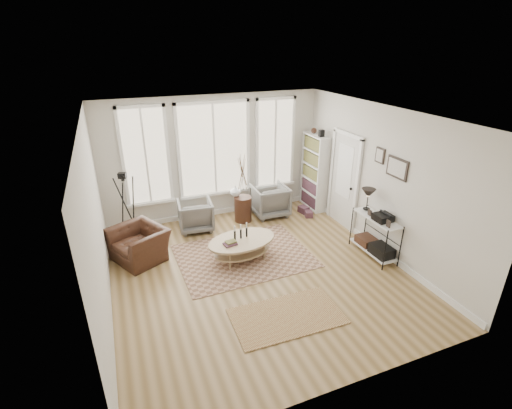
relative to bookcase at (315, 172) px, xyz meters
name	(u,v)px	position (x,y,z in m)	size (l,w,h in m)	color
room	(259,201)	(-2.42, -2.20, 0.47)	(5.50, 5.54, 2.90)	#9D7E51
bay_window	(214,152)	(-2.44, 0.49, 0.65)	(4.14, 0.12, 2.24)	#D2BC8C
door	(344,179)	(0.13, -1.08, 0.17)	(0.09, 1.06, 2.22)	silver
bookcase	(315,172)	(0.00, 0.00, 0.00)	(0.31, 0.85, 2.06)	white
low_shelf	(375,232)	(-0.06, -2.52, -0.44)	(0.38, 1.08, 1.30)	white
wall_art	(392,165)	(0.14, -2.49, 0.92)	(0.04, 0.88, 0.44)	black
rug_main	(244,256)	(-2.49, -1.62, -0.95)	(2.59, 1.94, 0.01)	brown
rug_runner	(287,316)	(-2.48, -3.55, -0.94)	(1.73, 0.96, 0.01)	brown
coffee_table	(242,244)	(-2.57, -1.70, -0.62)	(1.50, 1.08, 0.63)	tan
armchair_left	(196,215)	(-3.11, -0.10, -0.61)	(0.75, 0.77, 0.70)	slate
armchair_right	(270,200)	(-1.23, -0.02, -0.57)	(0.82, 0.84, 0.77)	slate
side_table	(243,189)	(-1.96, -0.09, -0.13)	(0.41, 0.41, 1.72)	#3B1F14
vase	(235,191)	(-2.09, 0.05, -0.21)	(0.25, 0.25, 0.26)	silver
accent_chair	(139,244)	(-4.42, -0.93, -0.63)	(0.88, 1.01, 0.66)	#3B1F14
tripod_camera	(128,212)	(-4.53, -0.23, -0.22)	(0.56, 0.56, 1.59)	black
book_stack_near	(304,210)	(-0.39, -0.23, -0.88)	(0.20, 0.25, 0.16)	maroon
book_stack_far	(309,214)	(-0.39, -0.49, -0.88)	(0.18, 0.22, 0.14)	maroon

